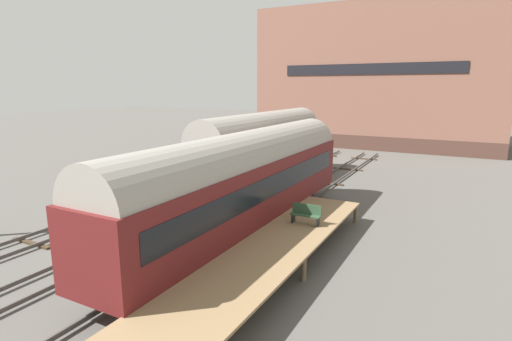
{
  "coord_description": "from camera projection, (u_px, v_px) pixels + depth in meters",
  "views": [
    {
      "loc": [
        13.4,
        -13.52,
        7.2
      ],
      "look_at": [
        2.1,
        7.57,
        2.2
      ],
      "focal_mm": 28.0,
      "sensor_mm": 36.0,
      "label": 1
    }
  ],
  "objects": [
    {
      "name": "track_middle",
      "position": [
        144.0,
        236.0,
        19.31
      ],
      "size": [
        2.6,
        60.0,
        0.26
      ],
      "color": "#4C4742",
      "rests_on": "ground"
    },
    {
      "name": "station_platform",
      "position": [
        271.0,
        250.0,
        15.58
      ],
      "size": [
        3.03,
        15.58,
        1.06
      ],
      "color": "#8C704C",
      "rests_on": "ground"
    },
    {
      "name": "train_car_navy",
      "position": [
        263.0,
        144.0,
        29.56
      ],
      "size": [
        3.12,
        15.67,
        5.43
      ],
      "color": "black",
      "rests_on": "ground"
    },
    {
      "name": "warehouse_building",
      "position": [
        381.0,
        78.0,
        50.82
      ],
      "size": [
        28.48,
        13.85,
        16.75
      ],
      "color": "#4F342A",
      "rests_on": "ground"
    },
    {
      "name": "train_car_maroon",
      "position": [
        245.0,
        178.0,
        19.0
      ],
      "size": [
        2.92,
        18.35,
        5.19
      ],
      "color": "black",
      "rests_on": "ground"
    },
    {
      "name": "person_worker",
      "position": [
        81.0,
        218.0,
        19.21
      ],
      "size": [
        0.32,
        0.32,
        1.71
      ],
      "color": "#282833",
      "rests_on": "ground"
    },
    {
      "name": "bench",
      "position": [
        306.0,
        213.0,
        18.23
      ],
      "size": [
        1.4,
        0.4,
        0.91
      ],
      "color": "#2D4C33",
      "rests_on": "station_platform"
    },
    {
      "name": "ground_plane",
      "position": [
        144.0,
        239.0,
        19.34
      ],
      "size": [
        200.0,
        200.0,
        0.0
      ],
      "primitive_type": "plane",
      "color": "#56544F"
    },
    {
      "name": "track_right",
      "position": [
        216.0,
        253.0,
        17.37
      ],
      "size": [
        2.6,
        60.0,
        0.26
      ],
      "color": "#4C4742",
      "rests_on": "ground"
    },
    {
      "name": "track_left",
      "position": [
        85.0,
        222.0,
        21.25
      ],
      "size": [
        2.6,
        60.0,
        0.26
      ],
      "color": "#4C4742",
      "rests_on": "ground"
    }
  ]
}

